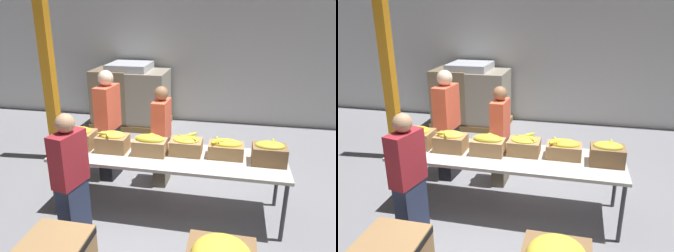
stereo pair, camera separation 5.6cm
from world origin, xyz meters
TOP-DOWN VIEW (x-y plane):
  - ground_plane at (0.00, 0.00)m, footprint 30.00×30.00m
  - wall_back at (0.00, 3.89)m, footprint 16.00×0.08m
  - sorting_table at (0.00, 0.00)m, footprint 3.00×0.88m
  - banana_box_0 at (-1.21, 0.03)m, footprint 0.39×0.32m
  - banana_box_1 at (-0.74, 0.00)m, footprint 0.41×0.30m
  - banana_box_2 at (-0.23, -0.01)m, footprint 0.43×0.26m
  - banana_box_3 at (0.23, 0.10)m, footprint 0.41×0.32m
  - banana_box_4 at (0.73, 0.10)m, footprint 0.44×0.27m
  - banana_box_5 at (1.26, 0.02)m, footprint 0.40×0.29m
  - volunteer_0 at (-1.09, 0.74)m, footprint 0.27×0.48m
  - volunteer_1 at (-0.93, -0.82)m, footprint 0.29×0.45m
  - volunteer_2 at (-0.24, 0.70)m, footprint 0.22×0.42m
  - support_pillar at (-2.29, 1.19)m, footprint 0.18×0.18m
  - pallet_stack_0 at (-1.55, 3.28)m, footprint 0.98×0.98m
  - pallet_stack_1 at (-1.93, 3.17)m, footprint 0.92×0.92m
  - pallet_stack_2 at (-1.19, 3.25)m, footprint 1.08×1.08m

SIDE VIEW (x-z plane):
  - ground_plane at x=0.00m, z-range 0.00..0.00m
  - pallet_stack_2 at x=-1.19m, z-range -0.01..1.28m
  - pallet_stack_1 at x=-1.93m, z-range -0.01..1.30m
  - pallet_stack_0 at x=-1.55m, z-range -0.01..1.43m
  - sorting_table at x=0.00m, z-range 0.35..1.16m
  - volunteer_2 at x=-0.24m, z-range 0.00..1.54m
  - volunteer_1 at x=-0.93m, z-range 0.00..1.55m
  - volunteer_0 at x=-1.09m, z-range -0.01..1.73m
  - banana_box_4 at x=0.73m, z-range 0.80..1.05m
  - banana_box_3 at x=0.23m, z-range 0.79..1.06m
  - banana_box_2 at x=-0.23m, z-range 0.80..1.07m
  - banana_box_1 at x=-0.74m, z-range 0.80..1.08m
  - banana_box_5 at x=1.26m, z-range 0.80..1.09m
  - banana_box_0 at x=-1.21m, z-range 0.79..1.10m
  - wall_back at x=0.00m, z-range 0.00..4.00m
  - support_pillar at x=-2.29m, z-range 0.00..4.00m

